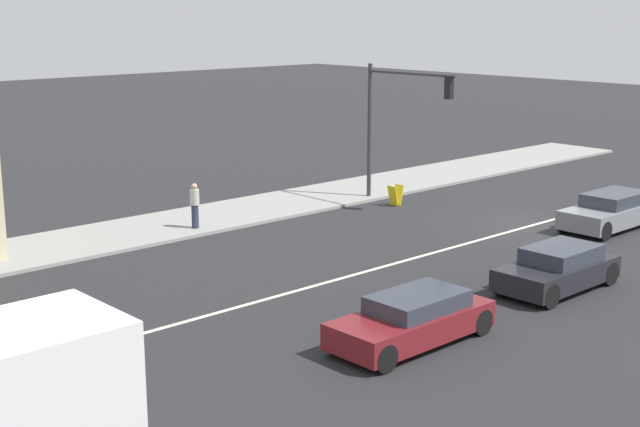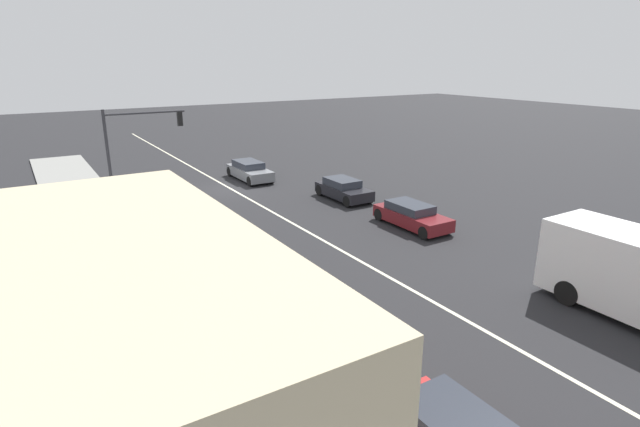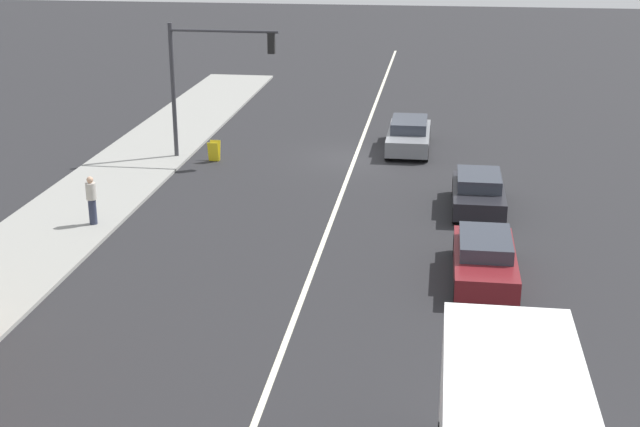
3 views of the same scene
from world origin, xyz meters
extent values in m
plane|color=#232326|center=(0.00, 18.00, 0.00)|extent=(160.00, 160.00, 0.00)
cube|color=gray|center=(9.00, 18.50, 0.06)|extent=(4.00, 73.00, 0.12)
cube|color=beige|center=(0.00, 0.00, 0.00)|extent=(0.16, 60.00, 0.01)
cube|color=#C6B793|center=(10.59, 21.99, 2.73)|extent=(4.55, 10.48, 5.23)
cube|color=red|center=(7.97, 21.99, 2.92)|extent=(0.70, 8.39, 0.20)
cylinder|color=#333338|center=(7.55, 1.14, 2.92)|extent=(0.18, 0.18, 5.60)
cylinder|color=#333338|center=(5.30, 1.14, 5.42)|extent=(4.50, 0.12, 0.12)
cube|color=black|center=(3.35, 1.14, 4.97)|extent=(0.28, 0.24, 0.84)
sphere|color=red|center=(3.35, 1.01, 5.24)|extent=(0.18, 0.18, 0.18)
sphere|color=gold|center=(3.35, 1.01, 4.97)|extent=(0.18, 0.18, 0.18)
sphere|color=green|center=(3.35, 1.01, 4.70)|extent=(0.18, 0.18, 0.18)
cylinder|color=#282D42|center=(7.82, 9.90, 0.55)|extent=(0.26, 0.26, 0.86)
cylinder|color=#B7B2A8|center=(7.82, 9.90, 1.27)|extent=(0.34, 0.34, 0.57)
sphere|color=tan|center=(7.82, 9.90, 1.66)|extent=(0.22, 0.22, 0.22)
cube|color=yellow|center=(5.86, 1.14, 0.43)|extent=(0.45, 0.21, 0.84)
cube|color=yellow|center=(5.86, 1.46, 0.43)|extent=(0.45, 0.21, 0.84)
cube|color=white|center=(-5.00, 23.15, 1.57)|extent=(2.40, 5.10, 2.60)
cylinder|color=black|center=(-6.08, 21.90, 0.45)|extent=(0.28, 0.90, 0.90)
cylinder|color=black|center=(-3.92, 21.90, 0.45)|extent=(0.28, 0.90, 0.90)
cube|color=maroon|center=(-5.00, 12.52, 0.50)|extent=(1.75, 4.36, 0.63)
cube|color=#2D333D|center=(-5.00, 12.31, 1.03)|extent=(1.48, 2.40, 0.42)
cylinder|color=black|center=(-5.77, 14.27, 0.33)|extent=(0.22, 0.67, 0.67)
cylinder|color=black|center=(-4.23, 14.27, 0.33)|extent=(0.22, 0.67, 0.67)
cylinder|color=black|center=(-5.77, 10.78, 0.33)|extent=(0.22, 0.67, 0.67)
cylinder|color=black|center=(-4.23, 10.78, 0.33)|extent=(0.22, 0.67, 0.67)
cube|color=#2D333D|center=(5.00, 25.02, 1.04)|extent=(1.57, 2.26, 0.55)
cylinder|color=black|center=(4.18, 23.57, 0.31)|extent=(0.22, 0.62, 0.62)
cylinder|color=black|center=(5.82, 23.57, 0.31)|extent=(0.22, 0.62, 0.62)
cube|color=black|center=(-5.00, 6.26, 0.51)|extent=(1.78, 4.01, 0.63)
cube|color=#2D333D|center=(-5.00, 6.06, 1.05)|extent=(1.52, 2.21, 0.45)
cylinder|color=black|center=(-5.79, 7.81, 0.35)|extent=(0.22, 0.70, 0.70)
cylinder|color=black|center=(-4.21, 7.81, 0.35)|extent=(0.22, 0.70, 0.70)
cylinder|color=black|center=(-5.79, 4.71, 0.35)|extent=(0.22, 0.70, 0.70)
cylinder|color=black|center=(-4.21, 4.71, 0.35)|extent=(0.22, 0.70, 0.70)
cube|color=slate|center=(-2.20, -1.64, 0.53)|extent=(1.81, 4.55, 0.67)
cube|color=#2D333D|center=(-2.20, -1.86, 1.09)|extent=(1.54, 2.50, 0.46)
cylinder|color=black|center=(-3.00, 0.18, 0.35)|extent=(0.22, 0.70, 0.70)
cylinder|color=black|center=(-1.40, 0.18, 0.35)|extent=(0.22, 0.70, 0.70)
cylinder|color=black|center=(-3.00, -3.45, 0.35)|extent=(0.22, 0.70, 0.70)
cylinder|color=black|center=(-1.40, -3.45, 0.35)|extent=(0.22, 0.70, 0.70)
camera|label=1|loc=(-18.46, 27.89, 7.92)|focal=50.00mm
camera|label=2|loc=(12.00, 30.90, 8.40)|focal=28.00mm
camera|label=3|loc=(-3.57, 36.69, 10.22)|focal=50.00mm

